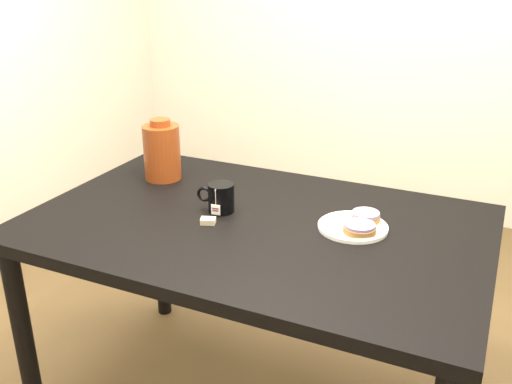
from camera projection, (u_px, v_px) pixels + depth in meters
table at (256, 245)px, 1.80m from camera, size 1.40×0.90×0.75m
plate at (353, 226)px, 1.71m from camera, size 0.21×0.21×0.02m
bagel_back at (366, 216)px, 1.74m from camera, size 0.12×0.12×0.03m
bagel_front at (360, 228)px, 1.66m from camera, size 0.14×0.14×0.03m
mug at (221, 197)px, 1.82m from camera, size 0.13×0.09×0.09m
teabag_pouch at (208, 221)px, 1.74m from camera, size 0.05×0.05×0.02m
bagel_package at (162, 151)px, 2.07m from camera, size 0.18×0.18×0.22m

